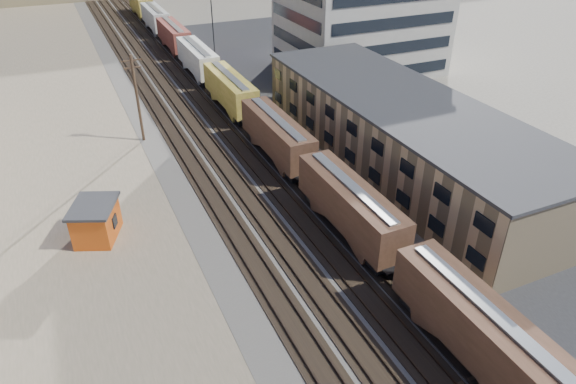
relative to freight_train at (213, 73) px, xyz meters
name	(u,v)px	position (x,y,z in m)	size (l,w,h in m)	color
ballast_bed	(196,106)	(-3.80, -4.27, -2.76)	(18.00, 200.00, 0.06)	#4C4742
dirt_yard	(37,167)	(-23.80, -14.27, -2.78)	(24.00, 180.00, 0.03)	#746950
asphalt_lot	(398,119)	(18.20, -19.27, -2.77)	(26.00, 120.00, 0.04)	#232326
rail_tracks	(192,106)	(-4.35, -4.27, -2.68)	(11.40, 200.00, 0.24)	black
freight_train	(213,73)	(0.00, 0.00, 0.00)	(3.00, 119.74, 4.46)	black
warehouse	(402,132)	(11.18, -29.27, 0.86)	(12.40, 40.40, 7.25)	tan
office_tower	(361,9)	(24.15, 0.69, 6.47)	(22.60, 18.60, 18.45)	#9E998E
utility_pole_north	(137,97)	(-12.30, -12.27, 2.50)	(2.20, 0.32, 10.00)	#382619
radio_mast	(212,16)	(2.20, 5.73, 6.33)	(1.20, 0.16, 18.00)	black
maintenance_shed	(96,221)	(-19.40, -29.91, -1.15)	(4.82, 5.35, 3.21)	#C84D12
parked_car_blue	(392,104)	(19.13, -16.33, -2.02)	(2.57, 5.58, 1.55)	navy
parked_car_far	(398,79)	(25.69, -8.34, -2.01)	(1.84, 4.58, 1.56)	white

